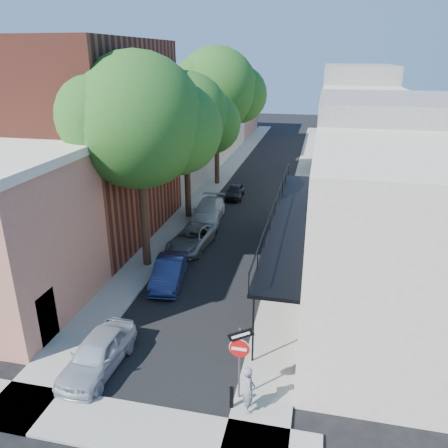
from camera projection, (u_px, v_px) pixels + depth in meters
The scene contains 18 objects.
ground at pixel (142, 406), 14.76m from camera, with size 160.00×160.00×0.00m, color black.
road_surface at pixel (263, 178), 42.07m from camera, with size 6.00×64.00×0.01m, color black.
sidewalk_left at pixel (222, 175), 42.86m from camera, with size 2.00×64.00×0.12m, color gray.
sidewalk_right at pixel (305, 180), 41.24m from camera, with size 2.00×64.00×0.12m, color gray.
sidewalk_cross at pixel (129, 427), 13.83m from camera, with size 12.00×2.00×0.12m, color gray.
buildings_left at pixel (164, 125), 41.04m from camera, with size 10.10×59.10×12.00m.
buildings_right at pixel (365, 137), 38.18m from camera, with size 9.80×55.00×10.00m.
sign_post at pixel (240, 351), 14.27m from camera, with size 0.89×0.17×2.99m.
bollard at pixel (232, 397), 14.42m from camera, with size 0.14×0.14×0.80m, color black.
oak_near at pixel (148, 123), 21.94m from camera, with size 7.48×6.80×11.42m.
oak_mid at pixel (192, 119), 29.50m from camera, with size 6.60×6.00×10.20m.
oak_far at pixel (222, 91), 37.28m from camera, with size 7.70×7.00×11.90m.
parked_car_a at pixel (98, 353), 16.30m from camera, with size 1.62×4.02×1.37m, color #9FA5B0.
parked_car_b at pixel (169, 272), 22.48m from camera, with size 1.40×4.01×1.32m, color #172049.
parked_car_c at pixel (192, 239), 26.65m from camera, with size 2.06×4.46×1.24m, color slate.
parked_car_d at pixel (208, 211), 31.16m from camera, with size 1.96×4.82×1.40m, color silver.
parked_car_e at pixel (235, 192), 36.05m from camera, with size 1.31×3.27×1.11m, color black.
pedestrian at pixel (249, 389), 14.15m from camera, with size 0.62×0.40×1.69m, color slate.
Camera 1 is at (5.22, -10.66, 11.09)m, focal length 35.00 mm.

